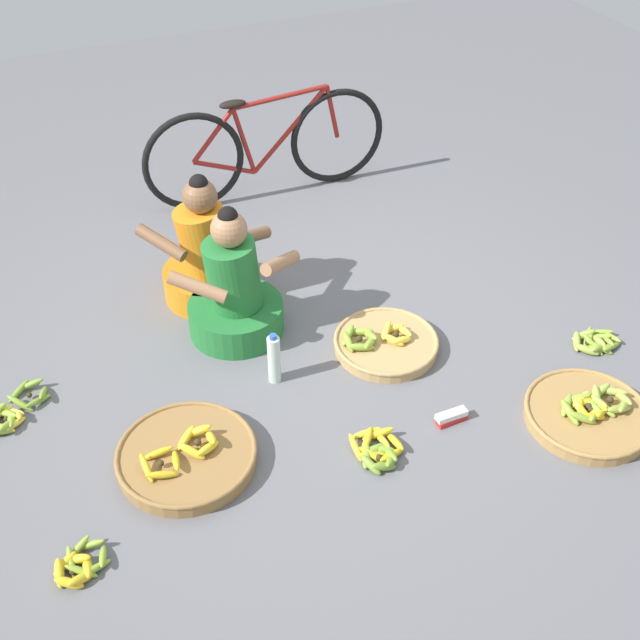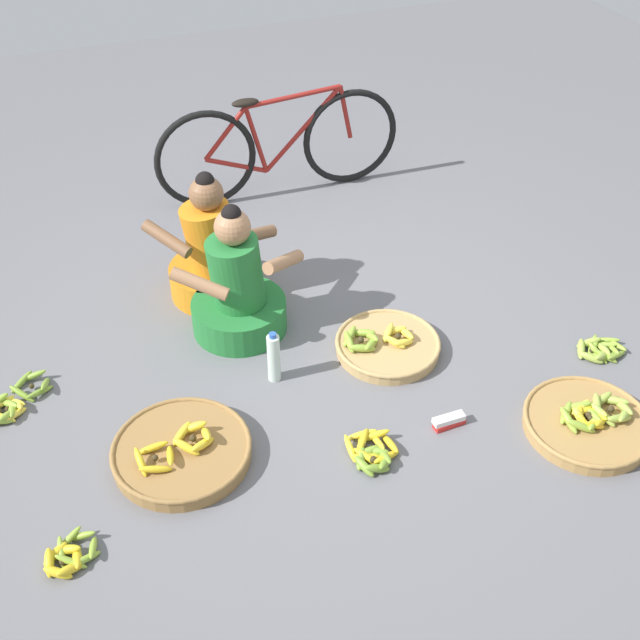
% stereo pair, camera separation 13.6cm
% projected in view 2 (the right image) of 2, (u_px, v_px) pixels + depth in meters
% --- Properties ---
extents(ground_plane, '(10.00, 10.00, 0.00)m').
position_uv_depth(ground_plane, '(307.00, 349.00, 4.31)').
color(ground_plane, slate).
extents(vendor_woman_front, '(0.74, 0.52, 0.78)m').
position_uv_depth(vendor_woman_front, '(238.00, 292.00, 4.29)').
color(vendor_woman_front, '#237233').
rests_on(vendor_woman_front, ground).
extents(vendor_woman_behind, '(0.73, 0.54, 0.79)m').
position_uv_depth(vendor_woman_behind, '(213.00, 257.00, 4.55)').
color(vendor_woman_behind, orange).
rests_on(vendor_woman_behind, ground).
extents(bicycle_leaning, '(1.70, 0.09, 0.73)m').
position_uv_depth(bicycle_leaning, '(279.00, 146.00, 5.39)').
color(bicycle_leaning, black).
rests_on(bicycle_leaning, ground).
extents(banana_basket_back_center, '(0.65, 0.65, 0.15)m').
position_uv_depth(banana_basket_back_center, '(182.00, 451.00, 3.68)').
color(banana_basket_back_center, olive).
rests_on(banana_basket_back_center, ground).
extents(banana_basket_front_right, '(0.56, 0.56, 0.14)m').
position_uv_depth(banana_basket_front_right, '(387.00, 345.00, 4.27)').
color(banana_basket_front_right, tan).
rests_on(banana_basket_front_right, ground).
extents(banana_basket_front_left, '(0.61, 0.61, 0.14)m').
position_uv_depth(banana_basket_front_left, '(588.00, 422.00, 3.83)').
color(banana_basket_front_left, '#A87F47').
rests_on(banana_basket_front_left, ground).
extents(loose_bananas_near_bicycle, '(0.30, 0.23, 0.08)m').
position_uv_depth(loose_bananas_near_bicycle, '(600.00, 350.00, 4.26)').
color(loose_bananas_near_bicycle, '#8CAD38').
rests_on(loose_bananas_near_bicycle, ground).
extents(loose_bananas_front_center, '(0.25, 0.30, 0.09)m').
position_uv_depth(loose_bananas_front_center, '(372.00, 452.00, 3.70)').
color(loose_bananas_front_center, yellow).
rests_on(loose_bananas_front_center, ground).
extents(loose_bananas_near_vendor, '(0.25, 0.24, 0.09)m').
position_uv_depth(loose_bananas_near_vendor, '(68.00, 556.00, 3.26)').
color(loose_bananas_near_vendor, '#8CAD38').
rests_on(loose_bananas_near_vendor, ground).
extents(loose_bananas_back_left, '(0.39, 0.36, 0.10)m').
position_uv_depth(loose_bananas_back_left, '(10.00, 404.00, 3.94)').
color(loose_bananas_back_left, yellow).
rests_on(loose_bananas_back_left, ground).
extents(water_bottle, '(0.07, 0.07, 0.30)m').
position_uv_depth(water_bottle, '(274.00, 358.00, 4.04)').
color(water_bottle, silver).
rests_on(water_bottle, ground).
extents(packet_carton_stack, '(0.17, 0.06, 0.06)m').
position_uv_depth(packet_carton_stack, '(449.00, 421.00, 3.85)').
color(packet_carton_stack, red).
rests_on(packet_carton_stack, ground).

